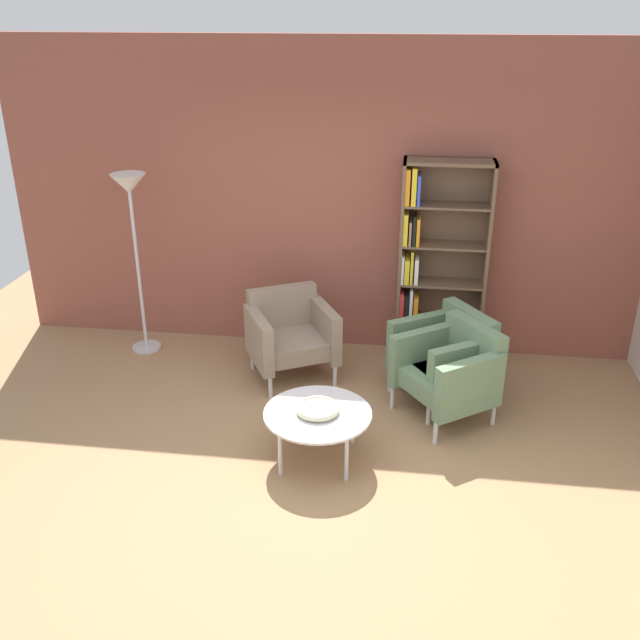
% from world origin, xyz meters
% --- Properties ---
extents(ground_plane, '(8.32, 8.32, 0.00)m').
position_xyz_m(ground_plane, '(0.00, 0.00, 0.00)').
color(ground_plane, '#9E7751').
extents(brick_back_panel, '(6.40, 0.12, 2.90)m').
position_xyz_m(brick_back_panel, '(0.00, 2.46, 1.45)').
color(brick_back_panel, brown).
rests_on(brick_back_panel, ground_plane).
extents(bookshelf_tall, '(0.80, 0.30, 1.90)m').
position_xyz_m(bookshelf_tall, '(0.89, 2.25, 0.94)').
color(bookshelf_tall, brown).
rests_on(bookshelf_tall, ground_plane).
extents(coffee_table_low, '(0.80, 0.80, 0.40)m').
position_xyz_m(coffee_table_low, '(0.07, 0.41, 0.37)').
color(coffee_table_low, silver).
rests_on(coffee_table_low, ground_plane).
extents(decorative_bowl, '(0.32, 0.32, 0.05)m').
position_xyz_m(decorative_bowl, '(0.07, 0.41, 0.43)').
color(decorative_bowl, beige).
rests_on(decorative_bowl, coffee_table_low).
extents(armchair_near_window, '(0.93, 0.90, 0.78)m').
position_xyz_m(armchair_near_window, '(-0.36, 1.69, 0.41)').
color(armchair_near_window, gray).
rests_on(armchair_near_window, ground_plane).
extents(armchair_by_bookshelf, '(0.93, 0.95, 0.78)m').
position_xyz_m(armchair_by_bookshelf, '(1.06, 1.18, 0.41)').
color(armchair_by_bookshelf, slate).
rests_on(armchair_by_bookshelf, ground_plane).
extents(armchair_corner_red, '(0.93, 0.94, 0.78)m').
position_xyz_m(armchair_corner_red, '(1.02, 1.45, 0.41)').
color(armchair_corner_red, slate).
rests_on(armchair_corner_red, ground_plane).
extents(floor_lamp_torchiere, '(0.32, 0.32, 1.74)m').
position_xyz_m(floor_lamp_torchiere, '(-1.87, 2.03, 1.45)').
color(floor_lamp_torchiere, silver).
rests_on(floor_lamp_torchiere, ground_plane).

